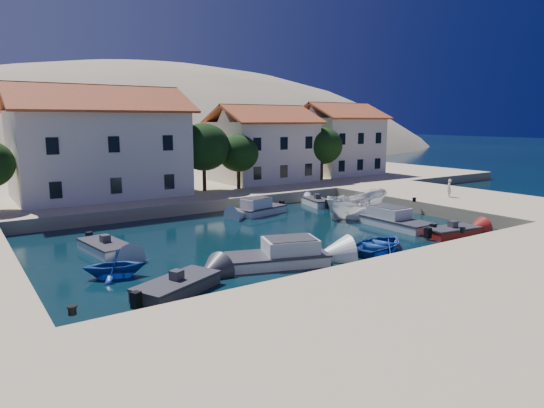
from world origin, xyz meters
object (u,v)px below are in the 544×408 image
at_px(rowboat_south, 379,250).
at_px(boat_east, 357,217).
at_px(building_mid, 263,143).
at_px(cabin_cruiser_south, 277,256).
at_px(building_right, 338,138).
at_px(pedestrian, 449,188).
at_px(cabin_cruiser_east, 396,221).
at_px(building_left, 99,140).

height_order(rowboat_south, boat_east, boat_east).
xyz_separation_m(building_mid, rowboat_south, (-8.35, -25.61, -5.22)).
bearing_deg(cabin_cruiser_south, rowboat_south, 10.08).
xyz_separation_m(building_right, boat_east, (-14.45, -18.55, -5.47)).
bearing_deg(building_mid, building_right, 4.76).
relative_size(cabin_cruiser_south, pedestrian, 3.72).
bearing_deg(rowboat_south, pedestrian, -82.81).
bearing_deg(pedestrian, boat_east, -37.57).
bearing_deg(cabin_cruiser_south, cabin_cruiser_east, 30.82).
distance_m(cabin_cruiser_south, pedestrian, 23.08).
bearing_deg(building_mid, cabin_cruiser_south, -121.57).
height_order(cabin_cruiser_south, pedestrian, pedestrian).
xyz_separation_m(building_left, rowboat_south, (9.65, -24.61, -5.94)).
bearing_deg(boat_east, cabin_cruiser_east, -177.96).
relative_size(building_left, cabin_cruiser_south, 2.49).
bearing_deg(pedestrian, rowboat_south, -5.93).
relative_size(cabin_cruiser_south, cabin_cruiser_east, 1.08).
relative_size(building_mid, building_right, 1.11).
xyz_separation_m(cabin_cruiser_south, rowboat_south, (6.78, -0.97, -0.48)).
bearing_deg(building_left, building_mid, 3.18).
xyz_separation_m(building_left, cabin_cruiser_east, (15.36, -20.85, -5.46)).
distance_m(building_left, cabin_cruiser_east, 26.46).
height_order(building_right, rowboat_south, building_right).
relative_size(building_mid, boat_east, 1.78).
bearing_deg(rowboat_south, building_mid, -33.74).
xyz_separation_m(building_left, building_mid, (18.00, 1.00, -0.71)).
relative_size(boat_east, pedestrian, 3.71).
relative_size(building_mid, cabin_cruiser_east, 1.92).
xyz_separation_m(rowboat_south, cabin_cruiser_east, (5.72, 3.76, 0.48)).
bearing_deg(cabin_cruiser_south, pedestrian, 32.29).
bearing_deg(boat_east, building_mid, -3.40).
height_order(cabin_cruiser_south, cabin_cruiser_east, same).
height_order(building_left, rowboat_south, building_left).
height_order(building_mid, pedestrian, building_mid).
relative_size(building_left, building_right, 1.56).
bearing_deg(boat_east, cabin_cruiser_south, 123.73).
bearing_deg(cabin_cruiser_east, rowboat_south, 123.36).
height_order(building_right, cabin_cruiser_south, building_right).
bearing_deg(building_left, cabin_cruiser_east, -53.61).
relative_size(cabin_cruiser_south, boat_east, 1.00).
xyz_separation_m(building_left, cabin_cruiser_south, (2.86, -23.64, -5.46)).
bearing_deg(rowboat_south, building_right, -53.09).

